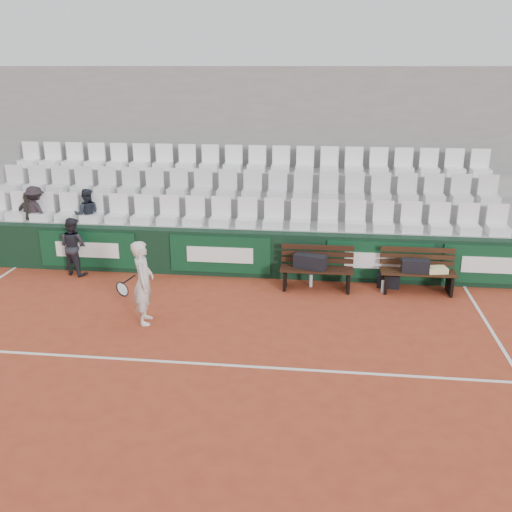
{
  "coord_description": "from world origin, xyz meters",
  "views": [
    {
      "loc": [
        1.96,
        -7.74,
        4.43
      ],
      "look_at": [
        0.76,
        2.4,
        1.0
      ],
      "focal_mm": 40.0,
      "sensor_mm": 36.0,
      "label": 1
    }
  ],
  "objects": [
    {
      "name": "seat_row_front",
      "position": [
        0.0,
        4.45,
        1.31
      ],
      "size": [
        11.9,
        0.44,
        0.63
      ],
      "primitive_type": "cube",
      "color": "white",
      "rests_on": "grandstand_tier_front"
    },
    {
      "name": "court_baseline",
      "position": [
        0.0,
        0.0,
        0.0
      ],
      "size": [
        18.0,
        0.06,
        0.01
      ],
      "primitive_type": "cube",
      "color": "white",
      "rests_on": "ground"
    },
    {
      "name": "seat_row_back",
      "position": [
        0.0,
        6.35,
        2.21
      ],
      "size": [
        11.9,
        0.44,
        0.63
      ],
      "primitive_type": "cube",
      "color": "white",
      "rests_on": "grandstand_tier_back"
    },
    {
      "name": "sports_bag_left",
      "position": [
        1.76,
        3.39,
        0.59
      ],
      "size": [
        0.71,
        0.47,
        0.28
      ],
      "primitive_type": "cube",
      "rotation": [
        0.0,
        0.0,
        -0.32
      ],
      "color": "black",
      "rests_on": "bench_left"
    },
    {
      "name": "spectator_c",
      "position": [
        -3.42,
        4.5,
        1.6
      ],
      "size": [
        0.69,
        0.61,
        1.2
      ],
      "primitive_type": "imported",
      "rotation": [
        0.0,
        0.0,
        3.44
      ],
      "color": "#1D222C",
      "rests_on": "grandstand_tier_front"
    },
    {
      "name": "ball_kid",
      "position": [
        -3.44,
        3.64,
        0.65
      ],
      "size": [
        0.76,
        0.68,
        1.29
      ],
      "primitive_type": "imported",
      "rotation": [
        0.0,
        0.0,
        2.78
      ],
      "color": "black",
      "rests_on": "ground"
    },
    {
      "name": "tennis_player",
      "position": [
        -1.14,
        1.39,
        0.76
      ],
      "size": [
        0.73,
        0.62,
        1.53
      ],
      "color": "silver",
      "rests_on": "ground"
    },
    {
      "name": "grandstand_rear_wall",
      "position": [
        0.0,
        7.15,
        2.2
      ],
      "size": [
        18.0,
        0.3,
        4.4
      ],
      "primitive_type": "cube",
      "color": "gray",
      "rests_on": "ground"
    },
    {
      "name": "spectator_b",
      "position": [
        -4.85,
        4.5,
        1.53
      ],
      "size": [
        0.65,
        0.34,
        1.07
      ],
      "primitive_type": "imported",
      "rotation": [
        0.0,
        0.0,
        3.01
      ],
      "color": "#36312B",
      "rests_on": "grandstand_tier_front"
    },
    {
      "name": "bench_left",
      "position": [
        1.9,
        3.37,
        0.23
      ],
      "size": [
        1.5,
        0.56,
        0.45
      ],
      "primitive_type": "cube",
      "color": "black",
      "rests_on": "ground"
    },
    {
      "name": "bench_right",
      "position": [
        3.95,
        3.45,
        0.23
      ],
      "size": [
        1.5,
        0.56,
        0.45
      ],
      "primitive_type": "cube",
      "color": "#351C10",
      "rests_on": "ground"
    },
    {
      "name": "sports_bag_ground",
      "position": [
        3.4,
        3.67,
        0.14
      ],
      "size": [
        0.48,
        0.32,
        0.28
      ],
      "primitive_type": "cube",
      "rotation": [
        0.0,
        0.0,
        -0.09
      ],
      "color": "black",
      "rests_on": "ground"
    },
    {
      "name": "back_barrier",
      "position": [
        0.07,
        3.99,
        0.5
      ],
      "size": [
        18.0,
        0.34,
        1.0
      ],
      "color": "black",
      "rests_on": "ground"
    },
    {
      "name": "towel",
      "position": [
        4.31,
        3.43,
        0.5
      ],
      "size": [
        0.44,
        0.35,
        0.11
      ],
      "primitive_type": "cube",
      "rotation": [
        0.0,
        0.0,
        0.18
      ],
      "color": "beige",
      "rests_on": "bench_right"
    },
    {
      "name": "ground",
      "position": [
        0.0,
        0.0,
        0.0
      ],
      "size": [
        80.0,
        80.0,
        0.0
      ],
      "primitive_type": "plane",
      "color": "#A73F25",
      "rests_on": "ground"
    },
    {
      "name": "sports_bag_right",
      "position": [
        3.88,
        3.41,
        0.58
      ],
      "size": [
        0.54,
        0.26,
        0.25
      ],
      "primitive_type": "cube",
      "rotation": [
        0.0,
        0.0,
        -0.01
      ],
      "color": "black",
      "rests_on": "bench_right"
    },
    {
      "name": "seat_row_mid",
      "position": [
        0.0,
        5.4,
        1.77
      ],
      "size": [
        11.9,
        0.44,
        0.63
      ],
      "primitive_type": "cube",
      "color": "silver",
      "rests_on": "grandstand_tier_mid"
    },
    {
      "name": "grandstand_tier_mid",
      "position": [
        0.0,
        5.58,
        0.72
      ],
      "size": [
        18.0,
        0.95,
        1.45
      ],
      "primitive_type": "cube",
      "color": "gray",
      "rests_on": "ground"
    },
    {
      "name": "water_bottle_near",
      "position": [
        1.79,
        3.49,
        0.13
      ],
      "size": [
        0.08,
        0.08,
        0.27
      ],
      "primitive_type": "cylinder",
      "color": "silver",
      "rests_on": "ground"
    },
    {
      "name": "grandstand_tier_front",
      "position": [
        0.0,
        4.62,
        0.5
      ],
      "size": [
        18.0,
        0.95,
        1.0
      ],
      "primitive_type": "cube",
      "color": "#999996",
      "rests_on": "ground"
    },
    {
      "name": "spectator_a",
      "position": [
        -4.67,
        4.5,
        1.62
      ],
      "size": [
        0.91,
        0.73,
        1.23
      ],
      "primitive_type": "imported",
      "rotation": [
        0.0,
        0.0,
        2.74
      ],
      "color": "black",
      "rests_on": "grandstand_tier_front"
    },
    {
      "name": "grandstand_tier_back",
      "position": [
        0.0,
        6.53,
        0.95
      ],
      "size": [
        18.0,
        0.95,
        1.9
      ],
      "primitive_type": "cube",
      "color": "#989895",
      "rests_on": "ground"
    },
    {
      "name": "water_bottle_far",
      "position": [
        3.26,
        3.32,
        0.13
      ],
      "size": [
        0.07,
        0.07,
        0.27
      ],
      "primitive_type": "cylinder",
      "color": "silver",
      "rests_on": "ground"
    }
  ]
}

